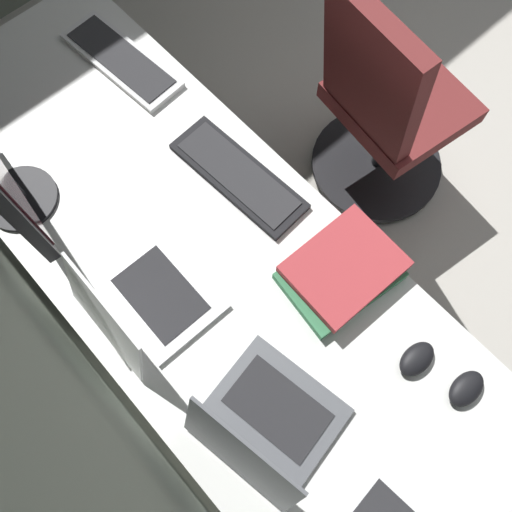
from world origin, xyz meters
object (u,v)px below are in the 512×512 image
at_px(keyboard_main, 238,176).
at_px(mouse_spare, 417,359).
at_px(drawer_pedestal, 160,253).
at_px(mouse_main, 466,389).
at_px(office_chair, 385,113).
at_px(laptop_center, 140,304).
at_px(keyboard_spare, 121,60).
at_px(laptop_left, 264,426).
at_px(book_stack_near, 342,271).

xyz_separation_m(keyboard_main, mouse_spare, (-0.68, 0.02, 0.01)).
bearing_deg(mouse_spare, keyboard_main, -1.72).
distance_m(drawer_pedestal, mouse_spare, 0.93).
xyz_separation_m(mouse_main, office_chair, (0.77, -0.65, -0.29)).
relative_size(laptop_center, mouse_spare, 2.79).
height_order(laptop_center, keyboard_spare, laptop_center).
relative_size(drawer_pedestal, mouse_main, 6.68).
relative_size(keyboard_spare, office_chair, 0.44).
bearing_deg(keyboard_spare, laptop_center, 146.79).
xyz_separation_m(drawer_pedestal, office_chair, (-0.17, -0.92, 0.11)).
distance_m(drawer_pedestal, mouse_main, 1.05).
xyz_separation_m(drawer_pedestal, mouse_main, (-0.94, -0.27, 0.40)).
distance_m(keyboard_spare, mouse_spare, 1.22).
xyz_separation_m(laptop_center, office_chair, (0.09, -1.10, -0.33)).
relative_size(drawer_pedestal, laptop_left, 2.09).
bearing_deg(keyboard_spare, mouse_main, -179.60).
height_order(drawer_pedestal, laptop_left, laptop_left).
relative_size(drawer_pedestal, book_stack_near, 2.24).
distance_m(keyboard_spare, mouse_main, 1.35).
distance_m(laptop_left, mouse_spare, 0.41).
xyz_separation_m(laptop_center, mouse_main, (-0.68, -0.45, -0.04)).
bearing_deg(keyboard_spare, keyboard_main, 179.55).
relative_size(keyboard_spare, mouse_spare, 4.13).
distance_m(keyboard_spare, office_chair, 0.92).
relative_size(keyboard_main, mouse_main, 4.12).
bearing_deg(keyboard_main, mouse_spare, 178.28).
bearing_deg(keyboard_spare, book_stack_near, 179.92).
bearing_deg(laptop_center, drawer_pedestal, -34.59).
bearing_deg(mouse_main, mouse_spare, 15.02).
height_order(laptop_left, mouse_spare, laptop_left).
relative_size(laptop_left, mouse_spare, 3.20).
bearing_deg(office_chair, book_stack_near, 118.91).
xyz_separation_m(laptop_left, keyboard_spare, (1.09, -0.41, -0.04)).
bearing_deg(drawer_pedestal, office_chair, -100.29).
bearing_deg(keyboard_main, laptop_center, 105.97).
xyz_separation_m(laptop_left, mouse_spare, (-0.14, -0.38, -0.03)).
xyz_separation_m(drawer_pedestal, book_stack_near, (-0.53, -0.26, 0.41)).
relative_size(book_stack_near, office_chair, 0.32).
bearing_deg(book_stack_near, drawer_pedestal, 26.21).
bearing_deg(keyboard_main, mouse_main, -179.02).
xyz_separation_m(laptop_left, laptop_center, (0.42, 0.03, 0.00)).
distance_m(keyboard_main, keyboard_spare, 0.55).
bearing_deg(office_chair, drawer_pedestal, 79.71).
relative_size(drawer_pedestal, keyboard_spare, 1.62).
xyz_separation_m(keyboard_spare, office_chair, (-0.58, -0.66, -0.28)).
distance_m(keyboard_main, mouse_main, 0.80).
bearing_deg(keyboard_main, laptop_left, 143.25).
xyz_separation_m(mouse_spare, book_stack_near, (0.28, -0.02, 0.01)).
bearing_deg(laptop_center, office_chair, -85.32).
distance_m(laptop_center, keyboard_main, 0.45).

